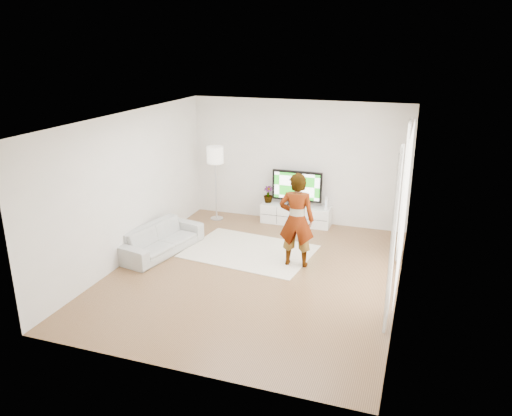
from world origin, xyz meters
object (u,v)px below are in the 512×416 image
(television, at_px, (297,187))
(sofa, at_px, (161,239))
(media_console, at_px, (296,214))
(player, at_px, (297,220))
(rug, at_px, (249,251))
(floor_lamp, at_px, (215,158))

(television, relative_size, sofa, 0.61)
(media_console, distance_m, television, 0.66)
(player, bearing_deg, rug, -23.13)
(television, bearing_deg, media_console, -90.00)
(rug, bearing_deg, player, -17.06)
(media_console, xyz_separation_m, sofa, (-2.14, -2.45, 0.05))
(rug, distance_m, player, 1.40)
(rug, height_order, sofa, sofa)
(rug, relative_size, floor_lamp, 1.40)
(rug, relative_size, player, 1.36)
(television, distance_m, rug, 2.14)
(television, distance_m, player, 2.28)
(sofa, bearing_deg, rug, -59.21)
(sofa, height_order, floor_lamp, floor_lamp)
(rug, distance_m, sofa, 1.78)
(media_console, xyz_separation_m, rug, (-0.47, -1.87, -0.22))
(player, bearing_deg, television, -81.90)
(rug, bearing_deg, television, 75.98)
(rug, bearing_deg, media_console, 75.78)
(television, xyz_separation_m, player, (0.56, -2.21, 0.02))
(player, xyz_separation_m, floor_lamp, (-2.42, 1.91, 0.57))
(media_console, bearing_deg, rug, -104.22)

